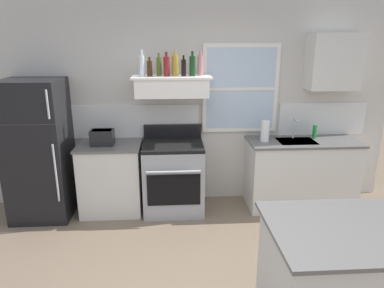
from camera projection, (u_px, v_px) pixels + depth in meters
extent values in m
cube|color=beige|center=(191.00, 104.00, 4.63)|extent=(5.40, 0.06, 2.70)
cube|color=silver|center=(104.00, 122.00, 4.58)|extent=(2.50, 0.02, 0.44)
cube|color=silver|center=(322.00, 119.00, 4.76)|extent=(1.20, 0.02, 0.44)
cube|color=white|center=(240.00, 89.00, 4.56)|extent=(1.00, 0.04, 1.15)
cube|color=silver|center=(241.00, 89.00, 4.55)|extent=(0.90, 0.01, 1.05)
cube|color=white|center=(241.00, 89.00, 4.54)|extent=(0.90, 0.02, 0.04)
cube|color=black|center=(39.00, 150.00, 4.28)|extent=(0.70, 0.68, 1.73)
cube|color=#333333|center=(23.00, 125.00, 3.83)|extent=(0.69, 0.00, 0.01)
cylinder|color=#A5A8AD|center=(56.00, 173.00, 3.99)|extent=(0.02, 0.02, 0.70)
cylinder|color=#A5A8AD|center=(48.00, 104.00, 3.76)|extent=(0.02, 0.02, 0.32)
cube|color=silver|center=(112.00, 179.00, 4.51)|extent=(0.76, 0.60, 0.88)
cube|color=#605E5B|center=(109.00, 145.00, 4.38)|extent=(0.79, 0.63, 0.03)
cube|color=black|center=(102.00, 137.00, 4.31)|extent=(0.28, 0.20, 0.19)
cube|color=black|center=(102.00, 131.00, 4.28)|extent=(0.24, 0.16, 0.01)
cube|color=black|center=(90.00, 135.00, 4.29)|extent=(0.02, 0.03, 0.02)
cube|color=#9EA0A5|center=(173.00, 179.00, 4.52)|extent=(0.76, 0.64, 0.87)
cube|color=black|center=(173.00, 145.00, 4.39)|extent=(0.76, 0.64, 0.04)
cube|color=black|center=(173.00, 131.00, 4.63)|extent=(0.76, 0.06, 0.18)
cube|color=black|center=(174.00, 190.00, 4.21)|extent=(0.65, 0.01, 0.40)
cylinder|color=silver|center=(174.00, 172.00, 4.11)|extent=(0.65, 0.03, 0.03)
cube|color=white|center=(172.00, 87.00, 4.28)|extent=(0.88, 0.48, 0.22)
cube|color=#262628|center=(172.00, 96.00, 4.09)|extent=(0.75, 0.02, 0.04)
cube|color=white|center=(172.00, 77.00, 4.24)|extent=(0.96, 0.52, 0.02)
cylinder|color=silver|center=(142.00, 66.00, 4.13)|extent=(0.06, 0.06, 0.25)
cylinder|color=silver|center=(141.00, 52.00, 4.08)|extent=(0.03, 0.03, 0.06)
cylinder|color=#381E0F|center=(150.00, 69.00, 4.15)|extent=(0.06, 0.06, 0.18)
cylinder|color=#381E0F|center=(149.00, 59.00, 4.12)|extent=(0.03, 0.03, 0.05)
cylinder|color=#4C601E|center=(159.00, 67.00, 4.23)|extent=(0.06, 0.06, 0.22)
cylinder|color=#4C601E|center=(159.00, 55.00, 4.19)|extent=(0.03, 0.03, 0.05)
cylinder|color=maroon|center=(167.00, 67.00, 4.15)|extent=(0.07, 0.07, 0.23)
cylinder|color=maroon|center=(166.00, 54.00, 4.11)|extent=(0.03, 0.03, 0.06)
cylinder|color=#B29333|center=(175.00, 66.00, 4.24)|extent=(0.08, 0.08, 0.24)
cylinder|color=#B29333|center=(175.00, 53.00, 4.20)|extent=(0.03, 0.03, 0.06)
cylinder|color=black|center=(184.00, 68.00, 4.17)|extent=(0.06, 0.06, 0.20)
cylinder|color=black|center=(184.00, 57.00, 4.14)|extent=(0.02, 0.02, 0.05)
cylinder|color=#143819|center=(192.00, 66.00, 4.17)|extent=(0.07, 0.07, 0.23)
cylinder|color=#143819|center=(193.00, 54.00, 4.13)|extent=(0.03, 0.03, 0.06)
cylinder|color=#C67F84|center=(200.00, 65.00, 4.25)|extent=(0.07, 0.07, 0.24)
cylinder|color=#C67F84|center=(200.00, 53.00, 4.21)|extent=(0.03, 0.03, 0.06)
cube|color=silver|center=(300.00, 174.00, 4.66)|extent=(1.40, 0.60, 0.88)
cube|color=#605E5B|center=(303.00, 142.00, 4.53)|extent=(1.43, 0.63, 0.03)
cube|color=#B7BABC|center=(296.00, 141.00, 4.50)|extent=(0.48, 0.36, 0.01)
cylinder|color=silver|center=(294.00, 128.00, 4.59)|extent=(0.03, 0.03, 0.28)
cylinder|color=silver|center=(297.00, 120.00, 4.48)|extent=(0.02, 0.16, 0.02)
cylinder|color=white|center=(265.00, 131.00, 4.45)|extent=(0.11, 0.11, 0.27)
cylinder|color=#268C3F|center=(315.00, 132.00, 4.61)|extent=(0.06, 0.06, 0.18)
cube|color=silver|center=(359.00, 283.00, 2.57)|extent=(1.32, 0.82, 0.88)
cube|color=#605E5B|center=(368.00, 229.00, 2.44)|extent=(1.40, 0.90, 0.03)
cube|color=silver|center=(334.00, 62.00, 4.39)|extent=(0.64, 0.32, 0.70)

